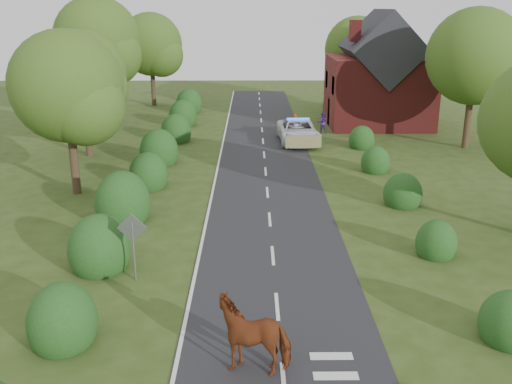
{
  "coord_description": "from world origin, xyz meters",
  "views": [
    {
      "loc": [
        -0.81,
        -16.52,
        9.34
      ],
      "look_at": [
        -0.63,
        8.14,
        1.3
      ],
      "focal_mm": 40.0,
      "sensor_mm": 36.0,
      "label": 1
    }
  ],
  "objects_px": {
    "cow": "(254,337)",
    "pedestrian_red": "(294,125)",
    "police_van": "(298,131)",
    "pedestrian_purple": "(322,123)",
    "road_sign": "(133,237)"
  },
  "relations": [
    {
      "from": "police_van",
      "to": "pedestrian_purple",
      "type": "height_order",
      "value": "police_van"
    },
    {
      "from": "road_sign",
      "to": "police_van",
      "type": "height_order",
      "value": "road_sign"
    },
    {
      "from": "pedestrian_red",
      "to": "pedestrian_purple",
      "type": "relative_size",
      "value": 1.09
    },
    {
      "from": "road_sign",
      "to": "cow",
      "type": "distance_m",
      "value": 6.7
    },
    {
      "from": "pedestrian_red",
      "to": "pedestrian_purple",
      "type": "bearing_deg",
      "value": -144.37
    },
    {
      "from": "cow",
      "to": "pedestrian_purple",
      "type": "xyz_separation_m",
      "value": [
        5.41,
        30.04,
        -0.05
      ]
    },
    {
      "from": "cow",
      "to": "pedestrian_red",
      "type": "xyz_separation_m",
      "value": [
        3.13,
        28.68,
        0.02
      ]
    },
    {
      "from": "cow",
      "to": "police_van",
      "type": "relative_size",
      "value": 0.4
    },
    {
      "from": "road_sign",
      "to": "police_van",
      "type": "bearing_deg",
      "value": 70.91
    },
    {
      "from": "cow",
      "to": "police_van",
      "type": "xyz_separation_m",
      "value": [
        3.26,
        26.8,
        -0.04
      ]
    },
    {
      "from": "road_sign",
      "to": "police_van",
      "type": "distance_m",
      "value": 22.95
    },
    {
      "from": "pedestrian_red",
      "to": "cow",
      "type": "bearing_deg",
      "value": 88.48
    },
    {
      "from": "cow",
      "to": "police_van",
      "type": "distance_m",
      "value": 26.99
    },
    {
      "from": "road_sign",
      "to": "pedestrian_red",
      "type": "xyz_separation_m",
      "value": [
        7.38,
        23.56,
        -0.78
      ]
    },
    {
      "from": "road_sign",
      "to": "police_van",
      "type": "xyz_separation_m",
      "value": [
        7.5,
        21.68,
        -0.84
      ]
    }
  ]
}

